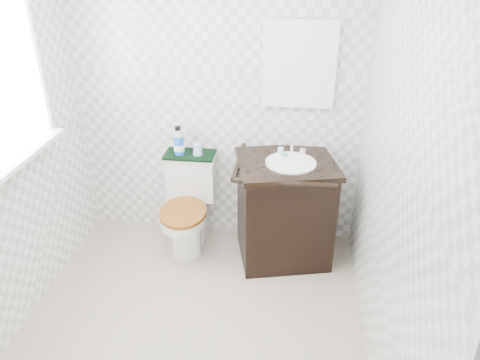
% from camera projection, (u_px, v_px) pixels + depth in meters
% --- Properties ---
extents(floor, '(2.40, 2.40, 0.00)m').
position_uv_depth(floor, '(190.00, 332.00, 3.01)').
color(floor, '#BCAD97').
rests_on(floor, ground).
extents(wall_back, '(2.40, 0.00, 2.40)m').
position_uv_depth(wall_back, '(217.00, 95.00, 3.50)').
color(wall_back, white).
rests_on(wall_back, ground).
extents(wall_front, '(2.40, 0.00, 2.40)m').
position_uv_depth(wall_front, '(82.00, 340.00, 1.40)').
color(wall_front, white).
rests_on(wall_front, ground).
extents(wall_right, '(0.00, 2.40, 2.40)m').
position_uv_depth(wall_right, '(394.00, 177.00, 2.33)').
color(wall_right, white).
rests_on(wall_right, ground).
extents(mirror, '(0.50, 0.02, 0.60)m').
position_uv_depth(mirror, '(299.00, 65.00, 3.29)').
color(mirror, silver).
rests_on(mirror, wall_back).
extents(toilet, '(0.40, 0.62, 0.74)m').
position_uv_depth(toilet, '(189.00, 208.00, 3.73)').
color(toilet, white).
rests_on(toilet, floor).
extents(vanity, '(0.82, 0.74, 0.92)m').
position_uv_depth(vanity, '(284.00, 208.00, 3.54)').
color(vanity, black).
rests_on(vanity, floor).
extents(trash_bin, '(0.24, 0.20, 0.32)m').
position_uv_depth(trash_bin, '(270.00, 235.00, 3.69)').
color(trash_bin, white).
rests_on(trash_bin, floor).
extents(towel, '(0.39, 0.22, 0.02)m').
position_uv_depth(towel, '(190.00, 154.00, 3.64)').
color(towel, black).
rests_on(towel, toilet).
extents(mouthwash_bottle, '(0.08, 0.08, 0.23)m').
position_uv_depth(mouthwash_bottle, '(179.00, 141.00, 3.58)').
color(mouthwash_bottle, blue).
rests_on(mouthwash_bottle, towel).
extents(cup, '(0.07, 0.07, 0.09)m').
position_uv_depth(cup, '(198.00, 149.00, 3.60)').
color(cup, '#9AC8FC').
rests_on(cup, towel).
extents(soap_bar, '(0.08, 0.05, 0.02)m').
position_uv_depth(soap_bar, '(285.00, 155.00, 3.43)').
color(soap_bar, '#1A7F72').
rests_on(soap_bar, vanity).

